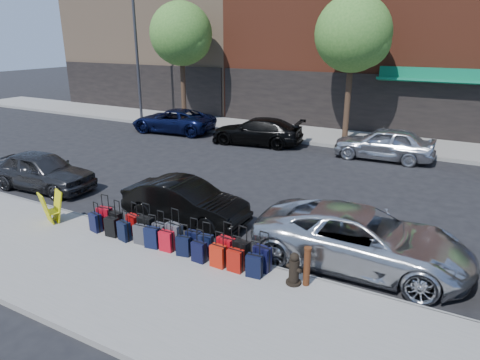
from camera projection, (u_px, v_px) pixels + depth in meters
The scene contains 40 objects.
ground at pixel (257, 195), 15.32m from camera, with size 120.00×120.00×0.00m, color black.
sidewalk_near at pixel (132, 280), 9.90m from camera, with size 60.00×4.00×0.15m, color gray.
sidewalk_far at pixel (338, 138), 23.60m from camera, with size 60.00×4.00×0.15m, color gray.
curb_near at pixel (183, 244), 11.58m from camera, with size 60.00×0.08×0.15m, color gray.
curb_far at pixel (327, 145), 21.92m from camera, with size 60.00×0.08×0.15m, color gray.
building_left at pixel (182, 2), 34.96m from camera, with size 15.00×12.12×16.00m.
tree_left at pixel (183, 36), 25.95m from camera, with size 3.80×3.80×7.27m.
tree_center at pixel (356, 36), 21.18m from camera, with size 3.80×3.80×7.27m.
streetlight at pixel (139, 48), 26.95m from camera, with size 2.59×0.18×8.00m.
suitcase_front_0 at pixel (105, 218), 12.29m from camera, with size 0.43×0.26×1.01m.
suitcase_front_1 at pixel (117, 221), 12.12m from camera, with size 0.40×0.25×0.91m.
suitcase_front_2 at pixel (134, 225), 11.89m from camera, with size 0.43×0.29×0.94m.
suitcase_front_3 at pixel (146, 228), 11.62m from camera, with size 0.43×0.25×1.02m.
suitcase_front_4 at pixel (160, 233), 11.39m from camera, with size 0.39×0.23×0.92m.
suitcase_front_5 at pixel (174, 235), 11.16m from camera, with size 0.47×0.30×1.07m.
suitcase_front_6 at pixel (193, 241), 10.97m from camera, with size 0.38×0.22×0.91m.
suitcase_front_7 at pixel (206, 245), 10.79m from camera, with size 0.38×0.24×0.88m.
suitcase_front_8 at pixel (226, 249), 10.46m from camera, with size 0.46×0.30×1.03m.
suitcase_front_9 at pixel (241, 253), 10.33m from camera, with size 0.44×0.28×0.99m.
suitcase_front_10 at pixel (262, 259), 10.06m from camera, with size 0.43×0.27×0.98m.
suitcase_back_0 at pixel (96, 222), 12.10m from camera, with size 0.40×0.28×0.87m.
suitcase_back_1 at pixel (112, 227), 11.80m from camera, with size 0.38×0.24×0.87m.
suitcase_back_2 at pixel (124, 231), 11.56m from camera, with size 0.40×0.28×0.87m.
suitcase_back_3 at pixel (141, 234), 11.39m from camera, with size 0.37×0.23×0.84m.
suitcase_back_4 at pixel (152, 237), 11.17m from camera, with size 0.41×0.27×0.91m.
suitcase_back_5 at pixel (167, 241), 11.00m from camera, with size 0.37×0.22×0.87m.
suitcase_back_6 at pixel (184, 246), 10.77m from camera, with size 0.38×0.27×0.83m.
suitcase_back_7 at pixel (199, 252), 10.47m from camera, with size 0.36×0.22×0.84m.
suitcase_back_8 at pixel (218, 256), 10.24m from camera, with size 0.38×0.23×0.89m.
suitcase_back_9 at pixel (235, 260), 10.05m from camera, with size 0.38×0.23×0.89m.
suitcase_back_10 at pixel (254, 266), 9.82m from camera, with size 0.39×0.25×0.88m.
fire_hydrant at pixel (294, 270), 9.50m from camera, with size 0.40×0.35×0.77m.
bollard at pixel (307, 266), 9.42m from camera, with size 0.17×0.17×0.92m.
display_rack at pixel (52, 208), 12.65m from camera, with size 0.69×0.72×0.93m.
car_near_0 at pixel (42, 171), 15.74m from camera, with size 1.68×4.17×1.42m, color #303033.
car_near_1 at pixel (185, 202), 12.98m from camera, with size 1.38×3.95×1.30m, color black.
car_near_2 at pixel (361, 239), 10.46m from camera, with size 2.40×5.20×1.45m, color silver.
car_far_0 at pixel (173, 121), 25.05m from camera, with size 2.28×4.95×1.37m, color #0C1338.
car_far_1 at pixel (257, 131), 22.26m from camera, with size 1.95×4.80×1.39m, color black.
car_far_2 at pixel (384, 143), 19.53m from camera, with size 1.78×4.42×1.51m, color silver.
Camera 1 is at (6.35, -12.86, 5.45)m, focal length 32.00 mm.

